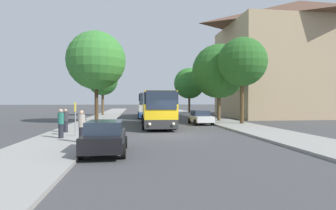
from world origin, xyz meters
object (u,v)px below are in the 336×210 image
Objects in this scene: pedestrian_waiting_far at (61,123)px; tree_right_far at (219,71)px; bus_front at (157,108)px; pedestrian_waiting_near at (66,121)px; pedestrian_walking_back at (82,126)px; tree_left_near at (96,61)px; bus_middle at (148,105)px; tree_left_far at (103,80)px; parked_car_right_near at (200,117)px; tree_right_near at (189,83)px; bus_stop_sign at (75,114)px; parked_car_left_curb at (105,137)px; tree_right_mid at (242,62)px.

pedestrian_waiting_far is 0.20× the size of tree_right_far.
bus_front reaches higher than pedestrian_waiting_near.
tree_left_near is at bearing -155.70° from pedestrian_walking_back.
bus_middle is at bearing 91.74° from bus_front.
tree_left_far is (-7.15, 18.18, 3.95)m from bus_front.
parked_car_right_near is 23.89m from tree_right_near.
bus_stop_sign is 12.79m from tree_left_near.
pedestrian_waiting_near is at bearing -147.15° from tree_right_far.
tree_left_near is at bearing 179.59° from tree_right_far.
tree_right_near is at bearing 72.14° from parked_car_left_curb.
tree_right_near is at bearing 22.02° from tree_left_far.
tree_right_far reaches higher than pedestrian_walking_back.
bus_stop_sign is 18.19m from tree_right_far.
parked_car_left_curb is 1.80× the size of bus_stop_sign.
tree_right_mid is at bearing -87.41° from pedestrian_waiting_near.
tree_right_near is 1.00× the size of tree_right_mid.
bus_front is at bearing -178.35° from tree_right_mid.
bus_middle is 21.58m from bus_stop_sign.
bus_stop_sign is 25.95m from tree_left_far.
bus_stop_sign is at bearing -87.17° from tree_left_far.
tree_right_far reaches higher than bus_stop_sign.
bus_stop_sign is 2.55m from pedestrian_waiting_near.
bus_stop_sign is 1.33× the size of pedestrian_waiting_near.
bus_front is 8.77m from pedestrian_waiting_near.
parked_car_right_near is (4.59, 1.38, -0.98)m from bus_front.
tree_right_near is 0.98× the size of tree_right_far.
bus_stop_sign reaches higher than pedestrian_walking_back.
pedestrian_waiting_near is 0.19× the size of tree_right_far.
pedestrian_waiting_near is 33.73m from tree_right_near.
pedestrian_waiting_far is (-3.10, 4.37, 0.27)m from parked_car_left_curb.
bus_middle is at bearing -69.76° from parked_car_right_near.
bus_middle is at bearing 129.62° from tree_right_far.
pedestrian_walking_back is at bearing -99.55° from bus_middle.
pedestrian_waiting_near is 0.21× the size of tree_left_far.
tree_right_mid is at bearing 162.77° from parked_car_right_near.
pedestrian_walking_back is at bearing -111.15° from tree_right_near.
bus_middle is at bearing -36.97° from pedestrian_waiting_near.
bus_front is at bearing 173.08° from pedestrian_walking_back.
tree_right_mid is (0.22, -24.20, 0.53)m from tree_right_near.
parked_car_right_near is at bearing -136.01° from tree_right_far.
tree_left_far is at bearing -157.98° from tree_right_near.
pedestrian_walking_back is (1.57, -1.84, -0.01)m from pedestrian_waiting_far.
tree_left_near is 24.88m from tree_right_near.
tree_left_far is at bearing 147.82° from bus_middle.
tree_right_mid reaches higher than tree_right_near.
parked_car_right_near is at bearing 60.50° from pedestrian_waiting_far.
pedestrian_walking_back reaches higher than pedestrian_waiting_near.
tree_left_far is (-0.59, 26.37, 4.63)m from pedestrian_waiting_far.
tree_left_far is 0.92× the size of tree_right_mid.
pedestrian_walking_back is (-1.52, 2.53, 0.26)m from parked_car_left_curb.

